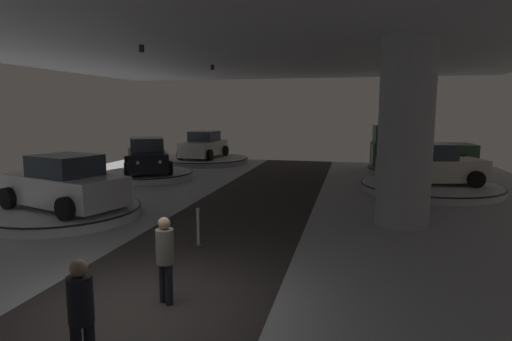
{
  "coord_description": "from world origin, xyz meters",
  "views": [
    {
      "loc": [
        3.5,
        -6.32,
        3.45
      ],
      "look_at": [
        0.32,
        7.45,
        1.4
      ],
      "focal_mm": 29.55,
      "sensor_mm": 36.0,
      "label": 1
    }
  ],
  "objects_px": {
    "display_platform_far_right": "(430,187)",
    "display_platform_deep_right": "(420,170)",
    "visitor_walking_far": "(165,255)",
    "display_car_deep_left": "(204,146)",
    "visitor_walking_near": "(81,311)",
    "display_car_far_right": "(430,166)",
    "display_car_mid_left": "(64,184)",
    "column_right": "(405,134)",
    "display_platform_mid_left": "(65,212)",
    "display_car_far_left": "(147,157)",
    "display_platform_far_left": "(148,175)",
    "display_platform_deep_left": "(204,160)",
    "pickup_truck_deep_right": "(415,151)"
  },
  "relations": [
    {
      "from": "display_car_mid_left",
      "to": "display_car_deep_left",
      "type": "bearing_deg",
      "value": 92.29
    },
    {
      "from": "display_car_far_right",
      "to": "visitor_walking_near",
      "type": "relative_size",
      "value": 2.84
    },
    {
      "from": "display_platform_deep_right",
      "to": "visitor_walking_near",
      "type": "xyz_separation_m",
      "value": [
        -6.97,
        -19.99,
        0.75
      ]
    },
    {
      "from": "display_platform_far_right",
      "to": "display_car_far_left",
      "type": "bearing_deg",
      "value": 178.21
    },
    {
      "from": "display_car_far_left",
      "to": "display_car_mid_left",
      "type": "relative_size",
      "value": 1.0
    },
    {
      "from": "column_right",
      "to": "display_car_deep_left",
      "type": "height_order",
      "value": "column_right"
    },
    {
      "from": "display_car_mid_left",
      "to": "display_platform_far_right",
      "type": "distance_m",
      "value": 14.28
    },
    {
      "from": "display_car_deep_left",
      "to": "pickup_truck_deep_right",
      "type": "relative_size",
      "value": 0.8
    },
    {
      "from": "column_right",
      "to": "display_car_far_right",
      "type": "relative_size",
      "value": 1.22
    },
    {
      "from": "visitor_walking_near",
      "to": "display_car_far_right",
      "type": "bearing_deg",
      "value": 65.69
    },
    {
      "from": "display_car_far_left",
      "to": "display_platform_far_right",
      "type": "bearing_deg",
      "value": -1.79
    },
    {
      "from": "column_right",
      "to": "display_platform_far_left",
      "type": "relative_size",
      "value": 1.21
    },
    {
      "from": "display_platform_deep_right",
      "to": "display_platform_mid_left",
      "type": "height_order",
      "value": "display_platform_mid_left"
    },
    {
      "from": "display_car_mid_left",
      "to": "visitor_walking_near",
      "type": "distance_m",
      "value": 8.98
    },
    {
      "from": "display_car_far_left",
      "to": "visitor_walking_near",
      "type": "distance_m",
      "value": 16.37
    },
    {
      "from": "display_car_deep_left",
      "to": "display_platform_far_left",
      "type": "xyz_separation_m",
      "value": [
        -0.63,
        -6.58,
        -0.93
      ]
    },
    {
      "from": "visitor_walking_far",
      "to": "display_car_deep_left",
      "type": "bearing_deg",
      "value": 108.1
    },
    {
      "from": "display_platform_far_left",
      "to": "visitor_walking_far",
      "type": "bearing_deg",
      "value": -61.36
    },
    {
      "from": "pickup_truck_deep_right",
      "to": "display_platform_far_right",
      "type": "xyz_separation_m",
      "value": [
        -0.09,
        -5.5,
        -1.03
      ]
    },
    {
      "from": "display_car_far_left",
      "to": "pickup_truck_deep_right",
      "type": "xyz_separation_m",
      "value": [
        13.46,
        5.08,
        0.11
      ]
    },
    {
      "from": "column_right",
      "to": "display_car_far_left",
      "type": "relative_size",
      "value": 1.21
    },
    {
      "from": "column_right",
      "to": "display_platform_far_left",
      "type": "xyz_separation_m",
      "value": [
        -11.6,
        6.18,
        -2.56
      ]
    },
    {
      "from": "display_car_far_left",
      "to": "display_car_far_right",
      "type": "height_order",
      "value": "display_car_far_left"
    },
    {
      "from": "display_platform_deep_right",
      "to": "display_platform_far_right",
      "type": "relative_size",
      "value": 0.98
    },
    {
      "from": "column_right",
      "to": "visitor_walking_far",
      "type": "distance_m",
      "value": 8.21
    },
    {
      "from": "display_car_far_left",
      "to": "display_platform_mid_left",
      "type": "xyz_separation_m",
      "value": [
        1.19,
        -7.86,
        -0.91
      ]
    },
    {
      "from": "display_platform_deep_left",
      "to": "visitor_walking_far",
      "type": "xyz_separation_m",
      "value": [
        6.3,
        -19.23,
        0.71
      ]
    },
    {
      "from": "column_right",
      "to": "display_platform_mid_left",
      "type": "relative_size",
      "value": 1.17
    },
    {
      "from": "display_platform_deep_left",
      "to": "display_platform_deep_right",
      "type": "xyz_separation_m",
      "value": [
        13.14,
        -1.43,
        -0.04
      ]
    },
    {
      "from": "display_platform_mid_left",
      "to": "visitor_walking_far",
      "type": "distance_m",
      "value": 7.55
    },
    {
      "from": "display_platform_mid_left",
      "to": "visitor_walking_far",
      "type": "height_order",
      "value": "visitor_walking_far"
    },
    {
      "from": "display_car_far_left",
      "to": "display_platform_deep_right",
      "type": "height_order",
      "value": "display_car_far_left"
    },
    {
      "from": "visitor_walking_near",
      "to": "display_platform_deep_right",
      "type": "bearing_deg",
      "value": 70.77
    },
    {
      "from": "display_car_far_left",
      "to": "pickup_truck_deep_right",
      "type": "relative_size",
      "value": 0.84
    },
    {
      "from": "display_car_mid_left",
      "to": "display_platform_far_right",
      "type": "relative_size",
      "value": 0.79
    },
    {
      "from": "display_platform_deep_left",
      "to": "display_platform_far_left",
      "type": "bearing_deg",
      "value": -95.44
    },
    {
      "from": "display_platform_deep_left",
      "to": "visitor_walking_near",
      "type": "height_order",
      "value": "visitor_walking_near"
    },
    {
      "from": "display_car_far_left",
      "to": "visitor_walking_far",
      "type": "xyz_separation_m",
      "value": [
        6.94,
        -12.71,
        -0.19
      ]
    },
    {
      "from": "display_platform_mid_left",
      "to": "display_car_far_right",
      "type": "xyz_separation_m",
      "value": [
        12.15,
        7.43,
        0.9
      ]
    },
    {
      "from": "display_car_far_right",
      "to": "display_car_mid_left",
      "type": "bearing_deg",
      "value": -148.45
    },
    {
      "from": "column_right",
      "to": "display_platform_deep_right",
      "type": "xyz_separation_m",
      "value": [
        2.17,
        11.31,
        -2.6
      ]
    },
    {
      "from": "display_platform_far_left",
      "to": "display_platform_far_right",
      "type": "bearing_deg",
      "value": -1.68
    },
    {
      "from": "display_platform_deep_left",
      "to": "display_platform_mid_left",
      "type": "distance_m",
      "value": 14.4
    },
    {
      "from": "column_right",
      "to": "visitor_walking_far",
      "type": "height_order",
      "value": "column_right"
    },
    {
      "from": "display_platform_deep_right",
      "to": "display_car_mid_left",
      "type": "height_order",
      "value": "display_car_mid_left"
    },
    {
      "from": "display_platform_far_right",
      "to": "display_car_far_right",
      "type": "xyz_separation_m",
      "value": [
        -0.03,
        -0.01,
        0.91
      ]
    },
    {
      "from": "display_platform_far_left",
      "to": "display_car_mid_left",
      "type": "distance_m",
      "value": 7.99
    },
    {
      "from": "display_platform_far_right",
      "to": "display_platform_deep_right",
      "type": "bearing_deg",
      "value": 85.76
    },
    {
      "from": "display_platform_far_left",
      "to": "display_car_mid_left",
      "type": "bearing_deg",
      "value": -81.29
    },
    {
      "from": "display_car_deep_left",
      "to": "display_platform_far_left",
      "type": "bearing_deg",
      "value": -95.43
    }
  ]
}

